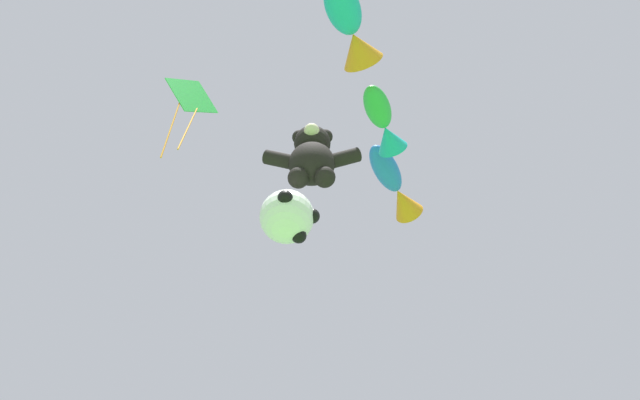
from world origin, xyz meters
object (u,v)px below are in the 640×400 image
fish_kite_teal (351,28)px  fish_kite_emerald (383,123)px  teddy_bear_kite (312,157)px  diamond_kite (190,101)px  soccer_ball_kite (288,217)px  fish_kite_cobalt (395,186)px

fish_kite_teal → fish_kite_emerald: bearing=71.0°
teddy_bear_kite → diamond_kite: diamond_kite is taller
soccer_ball_kite → fish_kite_teal: (1.21, -1.57, 4.58)m
soccer_ball_kite → fish_kite_emerald: fish_kite_emerald is taller
fish_kite_cobalt → fish_kite_teal: 4.35m
diamond_kite → teddy_bear_kite: bearing=3.1°
soccer_ball_kite → fish_kite_cobalt: 6.11m
soccer_ball_kite → fish_kite_teal: bearing=-52.3°
diamond_kite → soccer_ball_kite: bearing=6.8°
teddy_bear_kite → fish_kite_cobalt: fish_kite_cobalt is taller
fish_kite_cobalt → fish_kite_teal: fish_kite_cobalt is taller
teddy_bear_kite → fish_kite_emerald: size_ratio=1.04×
soccer_ball_kite → fish_kite_teal: 4.99m
fish_kite_emerald → soccer_ball_kite: bearing=-165.1°
teddy_bear_kite → fish_kite_cobalt: 4.70m
teddy_bear_kite → fish_kite_cobalt: (1.95, 2.75, 3.29)m
teddy_bear_kite → diamond_kite: 3.51m
teddy_bear_kite → fish_kite_teal: fish_kite_teal is taller
teddy_bear_kite → fish_kite_teal: bearing=-60.0°
soccer_ball_kite → fish_kite_cobalt: (2.33, 2.62, 5.01)m
fish_kite_emerald → fish_kite_teal: 2.21m
teddy_bear_kite → diamond_kite: size_ratio=0.59×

